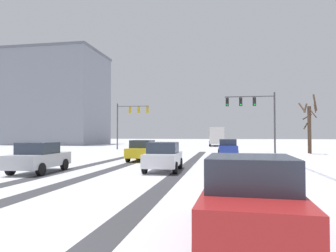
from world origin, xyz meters
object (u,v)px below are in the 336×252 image
object	(u,v)px
traffic_signal_far_left	(130,116)
car_red_sixth	(250,197)
car_yellow_cab_second	(143,150)
bus_oncoming	(216,135)
traffic_signal_near_right	(254,109)
office_building_far_left_block	(58,99)
bare_tree_sidewalk_far	(309,125)
car_silver_fourth	(39,157)
car_white_third	(164,156)
car_blue_lead	(228,147)

from	to	relation	value
traffic_signal_far_left	car_red_sixth	world-z (taller)	traffic_signal_far_left
car_yellow_cab_second	bus_oncoming	distance (m)	34.54
traffic_signal_near_right	traffic_signal_far_left	bearing A→B (deg)	153.09
traffic_signal_near_right	office_building_far_left_block	world-z (taller)	office_building_far_left_block
traffic_signal_far_left	car_yellow_cab_second	xyz separation A→B (m)	(6.70, -18.18, -3.93)
bare_tree_sidewalk_far	traffic_signal_far_left	bearing A→B (deg)	162.67
car_red_sixth	bus_oncoming	xyz separation A→B (m)	(-1.56, 51.20, 1.18)
traffic_signal_near_right	car_silver_fourth	bearing A→B (deg)	-125.79
car_white_third	car_red_sixth	world-z (taller)	same
car_white_third	car_silver_fourth	distance (m)	6.73
car_red_sixth	office_building_far_left_block	xyz separation A→B (m)	(-35.24, 53.93, 9.05)
car_yellow_cab_second	office_building_far_left_block	size ratio (longest dim) A/B	0.21
bus_oncoming	car_silver_fourth	bearing A→B (deg)	-101.58
car_yellow_cab_second	bare_tree_sidewalk_far	size ratio (longest dim) A/B	0.66
car_red_sixth	bus_oncoming	size ratio (longest dim) A/B	0.38
traffic_signal_far_left	traffic_signal_near_right	world-z (taller)	same
bus_oncoming	bare_tree_sidewalk_far	distance (m)	25.03
traffic_signal_near_right	car_blue_lead	size ratio (longest dim) A/B	1.57
traffic_signal_near_right	office_building_far_left_block	bearing A→B (deg)	144.74
traffic_signal_far_left	car_yellow_cab_second	world-z (taller)	traffic_signal_far_left
traffic_signal_far_left	bare_tree_sidewalk_far	size ratio (longest dim) A/B	1.03
car_silver_fourth	car_blue_lead	bearing A→B (deg)	55.72
traffic_signal_far_left	car_white_third	bearing A→B (deg)	-68.65
traffic_signal_far_left	car_red_sixth	distance (m)	37.88
office_building_far_left_block	car_red_sixth	bearing A→B (deg)	-56.84
car_red_sixth	car_white_third	bearing A→B (deg)	109.42
car_blue_lead	bare_tree_sidewalk_far	xyz separation A→B (m)	(8.63, 4.51, 2.27)
bus_oncoming	car_white_third	bearing A→B (deg)	-93.12
car_silver_fourth	office_building_far_left_block	bearing A→B (deg)	119.01
car_white_third	car_red_sixth	size ratio (longest dim) A/B	1.00
car_yellow_cab_second	car_red_sixth	xyz separation A→B (m)	(6.66, -17.05, 0.00)
traffic_signal_far_left	office_building_far_left_block	size ratio (longest dim) A/B	0.33
traffic_signal_near_right	car_red_sixth	xyz separation A→B (m)	(-2.86, -27.00, -3.95)
traffic_signal_near_right	car_blue_lead	bearing A→B (deg)	-132.27
car_blue_lead	bus_oncoming	xyz separation A→B (m)	(-1.56, 27.34, 1.18)
car_silver_fourth	bare_tree_sidewalk_far	distance (m)	27.25
bus_oncoming	office_building_far_left_block	world-z (taller)	office_building_far_left_block
traffic_signal_near_right	car_yellow_cab_second	xyz separation A→B (m)	(-9.52, -9.95, -3.95)
traffic_signal_near_right	car_yellow_cab_second	world-z (taller)	traffic_signal_near_right
traffic_signal_near_right	car_red_sixth	bearing A→B (deg)	-96.04
car_white_third	bare_tree_sidewalk_far	world-z (taller)	bare_tree_sidewalk_far
car_white_third	traffic_signal_near_right	bearing A→B (deg)	67.89
car_red_sixth	office_building_far_left_block	size ratio (longest dim) A/B	0.21
traffic_signal_near_right	car_silver_fourth	size ratio (longest dim) A/B	1.55
car_silver_fourth	car_yellow_cab_second	bearing A→B (deg)	66.46
car_yellow_cab_second	bus_oncoming	bearing A→B (deg)	81.50
traffic_signal_near_right	office_building_far_left_block	xyz separation A→B (m)	(-38.10, 26.93, 5.10)
bus_oncoming	car_blue_lead	bearing A→B (deg)	-86.74
bare_tree_sidewalk_far	office_building_far_left_block	xyz separation A→B (m)	(-43.87, 25.57, 6.78)
bus_oncoming	bare_tree_sidewalk_far	bearing A→B (deg)	-65.95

